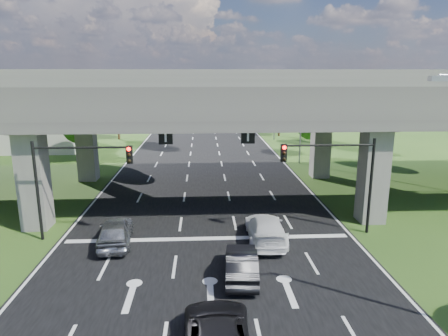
{
  "coord_description": "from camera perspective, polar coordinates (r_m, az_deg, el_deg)",
  "views": [
    {
      "loc": [
        -0.26,
        -19.02,
        9.75
      ],
      "look_at": [
        1.15,
        7.09,
        3.56
      ],
      "focal_mm": 32.0,
      "sensor_mm": 36.0,
      "label": 1
    }
  ],
  "objects": [
    {
      "name": "car_dark",
      "position": [
        19.98,
        2.5,
        -13.49
      ],
      "size": [
        1.81,
        4.43,
        1.43
      ],
      "primitive_type": "imported",
      "rotation": [
        0.0,
        0.0,
        3.07
      ],
      "color": "black",
      "rests_on": "road"
    },
    {
      "name": "car_white",
      "position": [
        24.05,
        5.97,
        -8.61
      ],
      "size": [
        2.31,
        5.35,
        1.53
      ],
      "primitive_type": "imported",
      "rotation": [
        0.0,
        0.0,
        3.11
      ],
      "color": "white",
      "rests_on": "road"
    },
    {
      "name": "overpass",
      "position": [
        31.08,
        -2.65,
        9.94
      ],
      "size": [
        80.0,
        15.0,
        10.0
      ],
      "color": "#3E3B38",
      "rests_on": "ground"
    },
    {
      "name": "signal_left",
      "position": [
        24.81,
        -20.75,
        -0.52
      ],
      "size": [
        5.76,
        0.54,
        6.0
      ],
      "color": "black",
      "rests_on": "ground"
    },
    {
      "name": "warehouse",
      "position": [
        60.34,
        -28.4,
        4.35
      ],
      "size": [
        20.0,
        10.0,
        4.0
      ],
      "primitive_type": "cube",
      "color": "#9E9E99",
      "rests_on": "ground"
    },
    {
      "name": "road",
      "position": [
        30.61,
        -2.45,
        -5.23
      ],
      "size": [
        18.0,
        120.0,
        0.03
      ],
      "primitive_type": "cube",
      "color": "black",
      "rests_on": "ground"
    },
    {
      "name": "tree_right_mid",
      "position": [
        57.66,
        13.46,
        7.42
      ],
      "size": [
        3.91,
        3.9,
        6.76
      ],
      "color": "black",
      "rests_on": "ground"
    },
    {
      "name": "tree_right_near",
      "position": [
        49.15,
        12.72,
        6.87
      ],
      "size": [
        4.2,
        4.2,
        7.28
      ],
      "color": "black",
      "rests_on": "ground"
    },
    {
      "name": "streetlight_beyond",
      "position": [
        60.05,
        6.94,
        9.51
      ],
      "size": [
        3.38,
        0.25,
        10.0
      ],
      "color": "gray",
      "rests_on": "ground"
    },
    {
      "name": "tree_right_far",
      "position": [
        64.4,
        8.02,
        8.81
      ],
      "size": [
        4.5,
        4.5,
        7.8
      ],
      "color": "black",
      "rests_on": "ground"
    },
    {
      "name": "signal_right",
      "position": [
        24.97,
        15.88,
        -0.07
      ],
      "size": [
        5.76,
        0.54,
        6.0
      ],
      "color": "black",
      "rests_on": "ground"
    },
    {
      "name": "streetlight_far",
      "position": [
        44.42,
        10.51,
        8.07
      ],
      "size": [
        3.38,
        0.25,
        10.0
      ],
      "color": "gray",
      "rests_on": "ground"
    },
    {
      "name": "tree_left_mid",
      "position": [
        55.87,
        -20.62,
        6.75
      ],
      "size": [
        3.91,
        3.9,
        6.76
      ],
      "color": "black",
      "rests_on": "ground"
    },
    {
      "name": "car_silver",
      "position": [
        24.31,
        -15.24,
        -8.73
      ],
      "size": [
        2.33,
        4.79,
        1.57
      ],
      "primitive_type": "imported",
      "rotation": [
        0.0,
        0.0,
        3.25
      ],
      "color": "gray",
      "rests_on": "road"
    },
    {
      "name": "ground",
      "position": [
        21.38,
        -2.11,
        -13.82
      ],
      "size": [
        160.0,
        160.0,
        0.0
      ],
      "primitive_type": "plane",
      "color": "#254516",
      "rests_on": "ground"
    },
    {
      "name": "tree_left_near",
      "position": [
        47.32,
        -20.04,
        6.55
      ],
      "size": [
        4.5,
        4.5,
        7.8
      ],
      "color": "black",
      "rests_on": "ground"
    },
    {
      "name": "tree_left_far",
      "position": [
        62.5,
        -14.98,
        8.65
      ],
      "size": [
        4.8,
        4.8,
        8.32
      ],
      "color": "black",
      "rests_on": "ground"
    }
  ]
}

